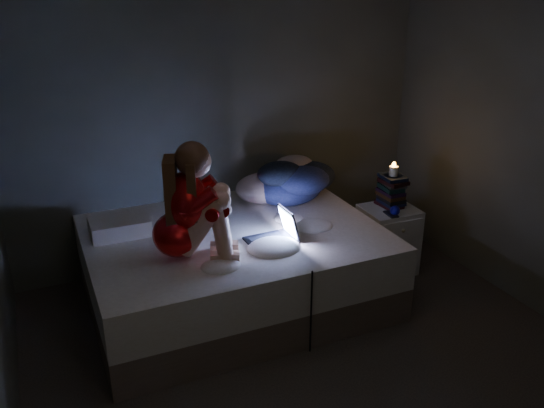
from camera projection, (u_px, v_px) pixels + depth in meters
floor at (328, 378)px, 3.58m from camera, size 3.60×3.80×0.02m
wall_back at (223, 112)px, 4.71m from camera, size 3.60×0.02×2.60m
bed at (235, 266)px, 4.31m from camera, size 2.14×1.60×0.59m
pillow at (120, 226)px, 4.14m from camera, size 0.42×0.30×0.12m
woman at (175, 202)px, 3.66m from camera, size 0.58×0.47×0.81m
laptop at (270, 226)px, 4.00m from camera, size 0.35×0.26×0.24m
clothes_pile at (288, 179)px, 4.71m from camera, size 0.68×0.57×0.38m
nightstand at (387, 240)px, 4.77m from camera, size 0.44×0.39×0.57m
book_stack at (392, 191)px, 4.65m from camera, size 0.19×0.25×0.27m
candle at (393, 171)px, 4.58m from camera, size 0.07×0.07×0.08m
phone at (392, 214)px, 4.53m from camera, size 0.08×0.14×0.01m
blue_orb at (396, 210)px, 4.52m from camera, size 0.08×0.08×0.08m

